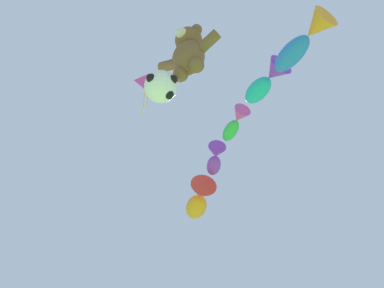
{
  "coord_description": "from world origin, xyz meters",
  "views": [
    {
      "loc": [
        4.36,
        -2.39,
        1.02
      ],
      "look_at": [
        -0.08,
        3.83,
        8.32
      ],
      "focal_mm": 40.0,
      "sensor_mm": 36.0,
      "label": 1
    }
  ],
  "objects_px": {
    "teddy_bear_kite": "(188,52)",
    "fish_kite_cobalt": "(304,40)",
    "soccer_ball_kite": "(161,87)",
    "fish_kite_teal": "(266,81)",
    "fish_kite_violet": "(215,159)",
    "diamond_kite": "(147,85)",
    "fish_kite_tangerine": "(199,199)",
    "fish_kite_emerald": "(235,123)"
  },
  "relations": [
    {
      "from": "fish_kite_cobalt",
      "to": "fish_kite_tangerine",
      "type": "distance_m",
      "value": 8.68
    },
    {
      "from": "soccer_ball_kite",
      "to": "fish_kite_cobalt",
      "type": "height_order",
      "value": "fish_kite_cobalt"
    },
    {
      "from": "fish_kite_cobalt",
      "to": "fish_kite_violet",
      "type": "relative_size",
      "value": 1.39
    },
    {
      "from": "fish_kite_cobalt",
      "to": "fish_kite_tangerine",
      "type": "bearing_deg",
      "value": 146.77
    },
    {
      "from": "fish_kite_emerald",
      "to": "diamond_kite",
      "type": "relative_size",
      "value": 0.76
    },
    {
      "from": "fish_kite_emerald",
      "to": "fish_kite_tangerine",
      "type": "bearing_deg",
      "value": 143.91
    },
    {
      "from": "fish_kite_emerald",
      "to": "fish_kite_cobalt",
      "type": "bearing_deg",
      "value": -30.45
    },
    {
      "from": "teddy_bear_kite",
      "to": "fish_kite_tangerine",
      "type": "bearing_deg",
      "value": 122.7
    },
    {
      "from": "soccer_ball_kite",
      "to": "diamond_kite",
      "type": "bearing_deg",
      "value": 141.21
    },
    {
      "from": "teddy_bear_kite",
      "to": "diamond_kite",
      "type": "height_order",
      "value": "diamond_kite"
    },
    {
      "from": "fish_kite_cobalt",
      "to": "fish_kite_teal",
      "type": "distance_m",
      "value": 2.13
    },
    {
      "from": "teddy_bear_kite",
      "to": "soccer_ball_kite",
      "type": "bearing_deg",
      "value": -160.16
    },
    {
      "from": "fish_kite_teal",
      "to": "diamond_kite",
      "type": "distance_m",
      "value": 4.65
    },
    {
      "from": "soccer_ball_kite",
      "to": "fish_kite_emerald",
      "type": "relative_size",
      "value": 0.56
    },
    {
      "from": "teddy_bear_kite",
      "to": "fish_kite_teal",
      "type": "distance_m",
      "value": 3.8
    },
    {
      "from": "fish_kite_emerald",
      "to": "fish_kite_tangerine",
      "type": "relative_size",
      "value": 0.71
    },
    {
      "from": "teddy_bear_kite",
      "to": "fish_kite_cobalt",
      "type": "height_order",
      "value": "fish_kite_cobalt"
    },
    {
      "from": "fish_kite_cobalt",
      "to": "fish_kite_violet",
      "type": "distance_m",
      "value": 6.5
    },
    {
      "from": "fish_kite_cobalt",
      "to": "diamond_kite",
      "type": "xyz_separation_m",
      "value": [
        -6.02,
        -0.5,
        1.7
      ]
    },
    {
      "from": "soccer_ball_kite",
      "to": "fish_kite_teal",
      "type": "relative_size",
      "value": 0.47
    },
    {
      "from": "fish_kite_emerald",
      "to": "fish_kite_teal",
      "type": "bearing_deg",
      "value": -31.13
    },
    {
      "from": "fish_kite_violet",
      "to": "fish_kite_tangerine",
      "type": "height_order",
      "value": "fish_kite_violet"
    },
    {
      "from": "fish_kite_teal",
      "to": "fish_kite_emerald",
      "type": "relative_size",
      "value": 1.18
    },
    {
      "from": "fish_kite_cobalt",
      "to": "fish_kite_emerald",
      "type": "height_order",
      "value": "fish_kite_emerald"
    },
    {
      "from": "fish_kite_emerald",
      "to": "soccer_ball_kite",
      "type": "bearing_deg",
      "value": -85.41
    },
    {
      "from": "soccer_ball_kite",
      "to": "fish_kite_emerald",
      "type": "height_order",
      "value": "fish_kite_emerald"
    },
    {
      "from": "soccer_ball_kite",
      "to": "fish_kite_tangerine",
      "type": "height_order",
      "value": "fish_kite_tangerine"
    },
    {
      "from": "fish_kite_cobalt",
      "to": "fish_kite_emerald",
      "type": "distance_m",
      "value": 4.45
    },
    {
      "from": "fish_kite_violet",
      "to": "diamond_kite",
      "type": "relative_size",
      "value": 0.76
    },
    {
      "from": "fish_kite_emerald",
      "to": "diamond_kite",
      "type": "height_order",
      "value": "diamond_kite"
    },
    {
      "from": "teddy_bear_kite",
      "to": "fish_kite_violet",
      "type": "relative_size",
      "value": 1.22
    },
    {
      "from": "fish_kite_tangerine",
      "to": "diamond_kite",
      "type": "distance_m",
      "value": 5.69
    },
    {
      "from": "fish_kite_tangerine",
      "to": "diamond_kite",
      "type": "xyz_separation_m",
      "value": [
        1.25,
        -5.26,
        1.78
      ]
    },
    {
      "from": "fish_kite_emerald",
      "to": "diamond_kite",
      "type": "bearing_deg",
      "value": -128.95
    },
    {
      "from": "fish_kite_violet",
      "to": "fish_kite_emerald",
      "type": "bearing_deg",
      "value": -34.87
    },
    {
      "from": "fish_kite_teal",
      "to": "fish_kite_tangerine",
      "type": "height_order",
      "value": "fish_kite_teal"
    },
    {
      "from": "soccer_ball_kite",
      "to": "fish_kite_tangerine",
      "type": "distance_m",
      "value": 8.61
    },
    {
      "from": "teddy_bear_kite",
      "to": "fish_kite_tangerine",
      "type": "xyz_separation_m",
      "value": [
        -4.55,
        7.09,
        1.03
      ]
    },
    {
      "from": "fish_kite_teal",
      "to": "fish_kite_violet",
      "type": "bearing_deg",
      "value": 147.1
    },
    {
      "from": "fish_kite_tangerine",
      "to": "fish_kite_emerald",
      "type": "bearing_deg",
      "value": -36.09
    },
    {
      "from": "fish_kite_cobalt",
      "to": "fish_kite_teal",
      "type": "xyz_separation_m",
      "value": [
        -1.81,
        1.03,
        0.41
      ]
    },
    {
      "from": "fish_kite_cobalt",
      "to": "fish_kite_violet",
      "type": "bearing_deg",
      "value": 148.13
    }
  ]
}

